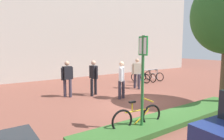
{
  "coord_description": "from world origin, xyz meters",
  "views": [
    {
      "loc": [
        -5.54,
        -6.05,
        2.37
      ],
      "look_at": [
        -0.15,
        1.79,
        1.25
      ],
      "focal_mm": 31.45,
      "sensor_mm": 36.0,
      "label": 1
    }
  ],
  "objects_px": {
    "parking_sign_post": "(143,70)",
    "person_shirt_white": "(122,78)",
    "bike_rack_cluster": "(147,76)",
    "person_casual_tan": "(137,72)",
    "person_suited_navy": "(67,77)",
    "bollard_steel": "(138,79)",
    "bike_at_sign": "(137,117)",
    "person_suited_dark": "(94,76)"
  },
  "relations": [
    {
      "from": "person_suited_navy",
      "to": "bike_rack_cluster",
      "type": "bearing_deg",
      "value": 8.58
    },
    {
      "from": "bollard_steel",
      "to": "bike_rack_cluster",
      "type": "bearing_deg",
      "value": 26.4
    },
    {
      "from": "bollard_steel",
      "to": "person_casual_tan",
      "type": "relative_size",
      "value": 0.52
    },
    {
      "from": "person_suited_dark",
      "to": "parking_sign_post",
      "type": "bearing_deg",
      "value": -101.51
    },
    {
      "from": "person_casual_tan",
      "to": "bike_rack_cluster",
      "type": "bearing_deg",
      "value": 31.92
    },
    {
      "from": "parking_sign_post",
      "to": "person_shirt_white",
      "type": "bearing_deg",
      "value": 62.21
    },
    {
      "from": "parking_sign_post",
      "to": "person_casual_tan",
      "type": "height_order",
      "value": "parking_sign_post"
    },
    {
      "from": "person_suited_dark",
      "to": "person_casual_tan",
      "type": "height_order",
      "value": "same"
    },
    {
      "from": "parking_sign_post",
      "to": "person_suited_dark",
      "type": "height_order",
      "value": "parking_sign_post"
    },
    {
      "from": "bike_at_sign",
      "to": "person_suited_dark",
      "type": "height_order",
      "value": "person_suited_dark"
    },
    {
      "from": "person_shirt_white",
      "to": "parking_sign_post",
      "type": "bearing_deg",
      "value": -117.79
    },
    {
      "from": "bike_rack_cluster",
      "to": "person_suited_navy",
      "type": "bearing_deg",
      "value": -171.42
    },
    {
      "from": "bike_at_sign",
      "to": "bike_rack_cluster",
      "type": "height_order",
      "value": "bike_at_sign"
    },
    {
      "from": "bollard_steel",
      "to": "person_shirt_white",
      "type": "xyz_separation_m",
      "value": [
        -2.66,
        -1.83,
        0.53
      ]
    },
    {
      "from": "person_suited_navy",
      "to": "person_suited_dark",
      "type": "xyz_separation_m",
      "value": [
        1.19,
        -0.41,
        0.0
      ]
    },
    {
      "from": "person_suited_navy",
      "to": "person_shirt_white",
      "type": "xyz_separation_m",
      "value": [
        1.93,
        -1.69,
        0.0
      ]
    },
    {
      "from": "bike_at_sign",
      "to": "bollard_steel",
      "type": "distance_m",
      "value": 6.44
    },
    {
      "from": "person_casual_tan",
      "to": "person_suited_dark",
      "type": "bearing_deg",
      "value": 179.58
    },
    {
      "from": "bike_at_sign",
      "to": "person_casual_tan",
      "type": "relative_size",
      "value": 0.97
    },
    {
      "from": "parking_sign_post",
      "to": "person_casual_tan",
      "type": "relative_size",
      "value": 1.56
    },
    {
      "from": "person_casual_tan",
      "to": "person_shirt_white",
      "type": "distance_m",
      "value": 2.42
    },
    {
      "from": "parking_sign_post",
      "to": "person_suited_navy",
      "type": "xyz_separation_m",
      "value": [
        -0.3,
        4.78,
        -0.75
      ]
    },
    {
      "from": "bike_at_sign",
      "to": "person_shirt_white",
      "type": "relative_size",
      "value": 0.97
    },
    {
      "from": "bike_at_sign",
      "to": "person_casual_tan",
      "type": "distance_m",
      "value": 5.65
    },
    {
      "from": "bike_at_sign",
      "to": "person_suited_navy",
      "type": "relative_size",
      "value": 0.97
    },
    {
      "from": "bike_at_sign",
      "to": "bollard_steel",
      "type": "height_order",
      "value": "bollard_steel"
    },
    {
      "from": "parking_sign_post",
      "to": "person_suited_navy",
      "type": "distance_m",
      "value": 4.85
    },
    {
      "from": "bike_rack_cluster",
      "to": "person_suited_navy",
      "type": "relative_size",
      "value": 1.22
    },
    {
      "from": "person_suited_navy",
      "to": "bike_at_sign",
      "type": "bearing_deg",
      "value": -86.71
    },
    {
      "from": "parking_sign_post",
      "to": "bike_rack_cluster",
      "type": "xyz_separation_m",
      "value": [
        5.88,
        5.71,
        -1.39
      ]
    },
    {
      "from": "bollard_steel",
      "to": "person_shirt_white",
      "type": "height_order",
      "value": "person_shirt_white"
    },
    {
      "from": "parking_sign_post",
      "to": "person_shirt_white",
      "type": "relative_size",
      "value": 1.56
    },
    {
      "from": "bike_rack_cluster",
      "to": "parking_sign_post",
      "type": "bearing_deg",
      "value": -135.8
    },
    {
      "from": "parking_sign_post",
      "to": "bollard_steel",
      "type": "xyz_separation_m",
      "value": [
        4.29,
        4.93,
        -1.29
      ]
    },
    {
      "from": "bike_rack_cluster",
      "to": "person_casual_tan",
      "type": "distance_m",
      "value": 2.65
    },
    {
      "from": "person_suited_navy",
      "to": "person_casual_tan",
      "type": "distance_m",
      "value": 4.01
    },
    {
      "from": "bike_rack_cluster",
      "to": "person_shirt_white",
      "type": "height_order",
      "value": "person_shirt_white"
    },
    {
      "from": "bike_at_sign",
      "to": "person_shirt_white",
      "type": "xyz_separation_m",
      "value": [
        1.66,
        2.94,
        0.63
      ]
    },
    {
      "from": "bike_rack_cluster",
      "to": "person_casual_tan",
      "type": "xyz_separation_m",
      "value": [
        -2.18,
        -1.36,
        0.63
      ]
    },
    {
      "from": "person_suited_dark",
      "to": "bike_at_sign",
      "type": "bearing_deg",
      "value": -102.29
    },
    {
      "from": "person_suited_dark",
      "to": "person_suited_navy",
      "type": "bearing_deg",
      "value": 161.08
    },
    {
      "from": "bike_rack_cluster",
      "to": "person_suited_dark",
      "type": "height_order",
      "value": "person_suited_dark"
    }
  ]
}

